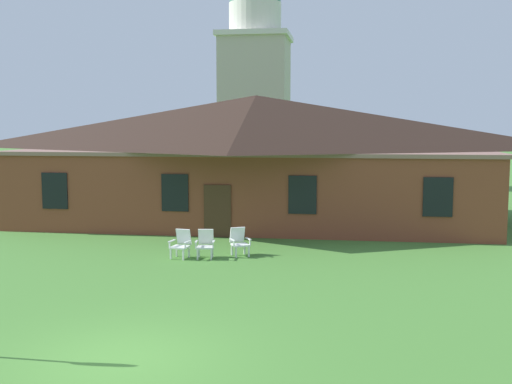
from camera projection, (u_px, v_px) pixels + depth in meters
name	position (u px, v px, depth m)	size (l,w,h in m)	color
ground_plane	(120.00, 360.00, 11.87)	(200.00, 200.00, 0.00)	#477F33
brick_building	(256.00, 157.00, 29.33)	(21.24, 10.40, 5.84)	brown
dome_tower	(255.00, 82.00, 45.81)	(5.18, 5.18, 16.78)	#BCB29E
lawn_chair_by_porch	(181.00, 243.00, 20.97)	(0.71, 0.75, 0.96)	white
lawn_chair_near_door	(205.00, 243.00, 20.95)	(0.69, 0.72, 0.96)	silver
lawn_chair_left_end	(239.00, 241.00, 21.35)	(0.82, 0.86, 0.96)	white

